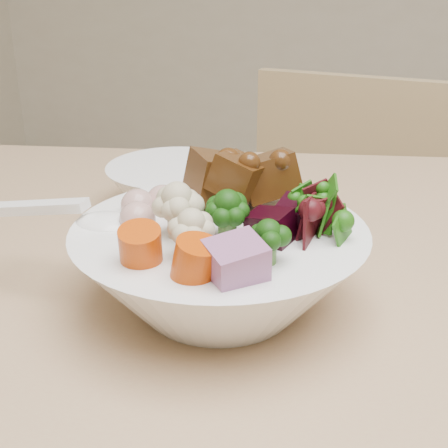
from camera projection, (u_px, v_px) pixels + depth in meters
The scene contains 4 objects.
chair_far at pixel (328, 272), 1.32m from camera, with size 0.47×0.47×0.90m.
food_bowl at pixel (222, 261), 0.53m from camera, with size 0.25×0.25×0.13m.
soup_spoon at pixel (87, 220), 0.54m from camera, with size 0.15×0.05×0.03m.
side_bowl at pixel (176, 188), 0.74m from camera, with size 0.16×0.16×0.05m, color white, non-canonical shape.
Camera 1 is at (-0.35, -0.28, 1.12)m, focal length 50.00 mm.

